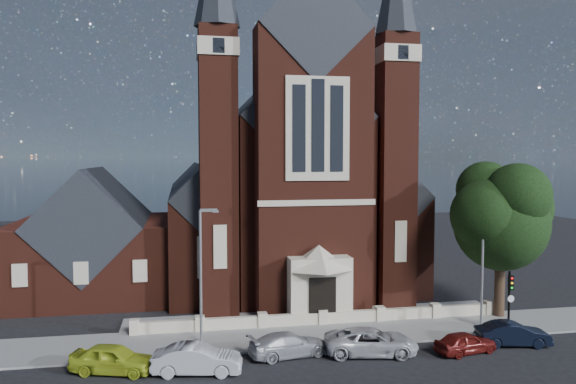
{
  "coord_description": "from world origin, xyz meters",
  "views": [
    {
      "loc": [
        -9.08,
        -28.82,
        11.1
      ],
      "look_at": [
        -1.26,
        12.0,
        8.5
      ],
      "focal_mm": 35.0,
      "sensor_mm": 36.0,
      "label": 1
    }
  ],
  "objects_px": {
    "street_lamp_right": "(484,258)",
    "car_lime_van": "(113,359)",
    "church": "(279,188)",
    "car_navy": "(513,334)",
    "car_dark_red": "(465,342)",
    "street_tree": "(505,218)",
    "car_silver_a": "(197,359)",
    "parish_hall": "(94,245)",
    "car_silver_b": "(289,345)",
    "traffic_signal": "(510,294)",
    "street_lamp_left": "(202,268)",
    "car_white_suv": "(371,342)"
  },
  "relations": [
    {
      "from": "street_lamp_right",
      "to": "car_lime_van",
      "type": "relative_size",
      "value": 1.86
    },
    {
      "from": "church",
      "to": "car_navy",
      "type": "xyz_separation_m",
      "value": [
        10.02,
        -22.45,
        -7.49
      ]
    },
    {
      "from": "street_lamp_right",
      "to": "car_dark_red",
      "type": "xyz_separation_m",
      "value": [
        -3.46,
        -4.16,
        -3.98
      ]
    },
    {
      "from": "street_tree",
      "to": "car_silver_a",
      "type": "relative_size",
      "value": 2.35
    },
    {
      "from": "parish_hall",
      "to": "car_dark_red",
      "type": "xyz_separation_m",
      "value": [
        22.63,
        -18.16,
        -3.39
      ]
    },
    {
      "from": "parish_hall",
      "to": "car_silver_a",
      "type": "height_order",
      "value": "parish_hall"
    },
    {
      "from": "car_silver_b",
      "to": "car_dark_red",
      "type": "height_order",
      "value": "car_silver_b"
    },
    {
      "from": "car_silver_a",
      "to": "car_silver_b",
      "type": "bearing_deg",
      "value": -63.36
    },
    {
      "from": "street_lamp_right",
      "to": "traffic_signal",
      "type": "xyz_separation_m",
      "value": [
        0.91,
        -1.57,
        -2.02
      ]
    },
    {
      "from": "car_silver_a",
      "to": "car_silver_b",
      "type": "relative_size",
      "value": 1.0
    },
    {
      "from": "parish_hall",
      "to": "car_silver_a",
      "type": "xyz_separation_m",
      "value": [
        7.64,
        -18.36,
        -3.26
      ]
    },
    {
      "from": "parish_hall",
      "to": "street_lamp_right",
      "type": "distance_m",
      "value": 29.62
    },
    {
      "from": "traffic_signal",
      "to": "street_lamp_right",
      "type": "bearing_deg",
      "value": 120.01
    },
    {
      "from": "car_silver_b",
      "to": "car_navy",
      "type": "relative_size",
      "value": 1.08
    },
    {
      "from": "traffic_signal",
      "to": "car_silver_a",
      "type": "height_order",
      "value": "traffic_signal"
    },
    {
      "from": "church",
      "to": "car_lime_van",
      "type": "distance_m",
      "value": 26.72
    },
    {
      "from": "traffic_signal",
      "to": "church",
      "type": "bearing_deg",
      "value": 118.2
    },
    {
      "from": "car_silver_a",
      "to": "street_lamp_right",
      "type": "bearing_deg",
      "value": -67.46
    },
    {
      "from": "street_tree",
      "to": "street_lamp_right",
      "type": "bearing_deg",
      "value": -145.74
    },
    {
      "from": "car_lime_van",
      "to": "car_navy",
      "type": "height_order",
      "value": "car_lime_van"
    },
    {
      "from": "car_silver_a",
      "to": "car_silver_b",
      "type": "xyz_separation_m",
      "value": [
        5.1,
        1.6,
        -0.09
      ]
    },
    {
      "from": "street_lamp_left",
      "to": "car_dark_red",
      "type": "height_order",
      "value": "street_lamp_left"
    },
    {
      "from": "traffic_signal",
      "to": "car_navy",
      "type": "distance_m",
      "value": 2.87
    },
    {
      "from": "street_tree",
      "to": "traffic_signal",
      "type": "height_order",
      "value": "street_tree"
    },
    {
      "from": "car_lime_van",
      "to": "church",
      "type": "bearing_deg",
      "value": -12.09
    },
    {
      "from": "street_lamp_right",
      "to": "car_navy",
      "type": "bearing_deg",
      "value": -91.14
    },
    {
      "from": "car_navy",
      "to": "church",
      "type": "bearing_deg",
      "value": 34.39
    },
    {
      "from": "traffic_signal",
      "to": "car_lime_van",
      "type": "relative_size",
      "value": 0.92
    },
    {
      "from": "car_dark_red",
      "to": "street_lamp_right",
      "type": "bearing_deg",
      "value": -51.8
    },
    {
      "from": "street_tree",
      "to": "car_dark_red",
      "type": "distance_m",
      "value": 10.5
    },
    {
      "from": "car_lime_van",
      "to": "car_white_suv",
      "type": "bearing_deg",
      "value": -72.32
    },
    {
      "from": "car_navy",
      "to": "car_silver_b",
      "type": "bearing_deg",
      "value": 97.11
    },
    {
      "from": "street_lamp_left",
      "to": "car_lime_van",
      "type": "bearing_deg",
      "value": -143.9
    },
    {
      "from": "church",
      "to": "car_dark_red",
      "type": "xyz_separation_m",
      "value": [
        6.63,
        -23.1,
        -7.56
      ]
    },
    {
      "from": "street_lamp_left",
      "to": "car_silver_a",
      "type": "height_order",
      "value": "street_lamp_left"
    },
    {
      "from": "parish_hall",
      "to": "traffic_signal",
      "type": "distance_m",
      "value": 31.2
    },
    {
      "from": "street_lamp_left",
      "to": "car_silver_b",
      "type": "height_order",
      "value": "street_lamp_left"
    },
    {
      "from": "church",
      "to": "street_tree",
      "type": "height_order",
      "value": "church"
    },
    {
      "from": "street_lamp_right",
      "to": "car_white_suv",
      "type": "height_order",
      "value": "street_lamp_right"
    },
    {
      "from": "car_lime_van",
      "to": "street_lamp_left",
      "type": "bearing_deg",
      "value": -36.59
    },
    {
      "from": "street_tree",
      "to": "street_lamp_right",
      "type": "distance_m",
      "value": 3.84
    },
    {
      "from": "car_white_suv",
      "to": "car_navy",
      "type": "bearing_deg",
      "value": -80.85
    },
    {
      "from": "street_tree",
      "to": "car_silver_a",
      "type": "bearing_deg",
      "value": -163.86
    },
    {
      "from": "car_white_suv",
      "to": "car_navy",
      "type": "height_order",
      "value": "car_white_suv"
    },
    {
      "from": "street_lamp_left",
      "to": "car_dark_red",
      "type": "bearing_deg",
      "value": -15.96
    },
    {
      "from": "car_white_suv",
      "to": "street_lamp_right",
      "type": "bearing_deg",
      "value": -58.84
    },
    {
      "from": "street_lamp_left",
      "to": "car_white_suv",
      "type": "xyz_separation_m",
      "value": [
        9.25,
        -3.33,
        -3.87
      ]
    },
    {
      "from": "car_silver_a",
      "to": "traffic_signal",
      "type": "bearing_deg",
      "value": -72.57
    },
    {
      "from": "church",
      "to": "street_lamp_left",
      "type": "bearing_deg",
      "value": -112.66
    },
    {
      "from": "car_dark_red",
      "to": "church",
      "type": "bearing_deg",
      "value": 3.97
    }
  ]
}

